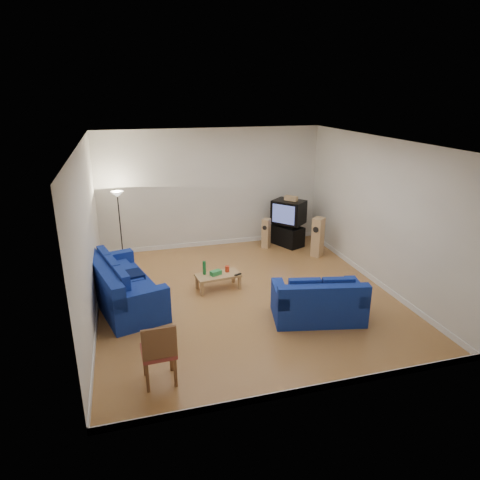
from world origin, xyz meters
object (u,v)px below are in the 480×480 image
object	(u,v)px
tv_stand	(287,235)
sofa_loveseat	(319,304)
sofa_three_seat	(121,289)
television	(289,212)
coffee_table	(218,276)

from	to	relation	value
tv_stand	sofa_loveseat	bearing A→B (deg)	-37.76
sofa_three_seat	television	distance (m)	5.16
sofa_loveseat	tv_stand	world-z (taller)	sofa_loveseat
coffee_table	television	distance (m)	3.41
sofa_three_seat	television	xyz separation A→B (m)	(4.53, 2.41, 0.62)
coffee_table	sofa_three_seat	bearing A→B (deg)	-175.02
sofa_three_seat	sofa_loveseat	size ratio (longest dim) A/B	1.43
sofa_loveseat	sofa_three_seat	bearing A→B (deg)	167.53
sofa_loveseat	tv_stand	bearing A→B (deg)	88.47
sofa_loveseat	coffee_table	xyz separation A→B (m)	(-1.53, 1.79, -0.02)
sofa_loveseat	tv_stand	xyz separation A→B (m)	(0.96, 4.04, -0.04)
sofa_three_seat	television	bearing A→B (deg)	102.90
sofa_three_seat	television	world-z (taller)	television
coffee_table	television	size ratio (longest dim) A/B	0.98
tv_stand	television	bearing A→B (deg)	-12.68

